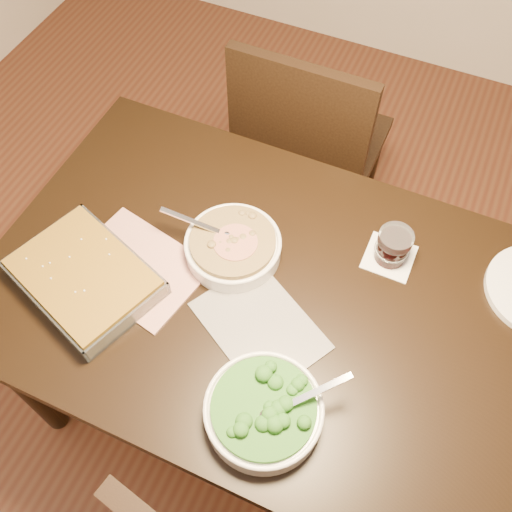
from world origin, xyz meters
TOP-DOWN VIEW (x-y plane):
  - ground at (0.00, 0.00)m, footprint 4.00×4.00m
  - table at (0.00, 0.00)m, footprint 1.40×0.90m
  - magazine_a at (-0.33, -0.07)m, footprint 0.36×0.29m
  - magazine_b at (0.02, -0.09)m, footprint 0.36×0.33m
  - coaster at (0.24, 0.22)m, footprint 0.12×0.12m
  - stew_bowl at (-0.13, 0.07)m, footprint 0.27×0.24m
  - broccoli_bowl at (0.11, -0.28)m, footprint 0.25×0.25m
  - baking_dish at (-0.42, -0.16)m, footprint 0.41×0.35m
  - wine_tumbler at (0.24, 0.22)m, footprint 0.09×0.09m
  - chair_far at (-0.15, 0.69)m, footprint 0.45×0.45m

SIDE VIEW (x-z plane):
  - ground at x=0.00m, z-range 0.00..0.00m
  - chair_far at x=-0.15m, z-range 0.06..1.01m
  - table at x=0.00m, z-range 0.28..1.03m
  - coaster at x=0.24m, z-range 0.75..0.75m
  - magazine_b at x=0.02m, z-range 0.75..0.76m
  - magazine_a at x=-0.33m, z-range 0.75..0.76m
  - baking_dish at x=-0.42m, z-range 0.75..0.81m
  - stew_bowl at x=-0.13m, z-range 0.74..0.83m
  - broccoli_bowl at x=0.11m, z-range 0.74..0.83m
  - wine_tumbler at x=0.24m, z-range 0.76..0.85m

